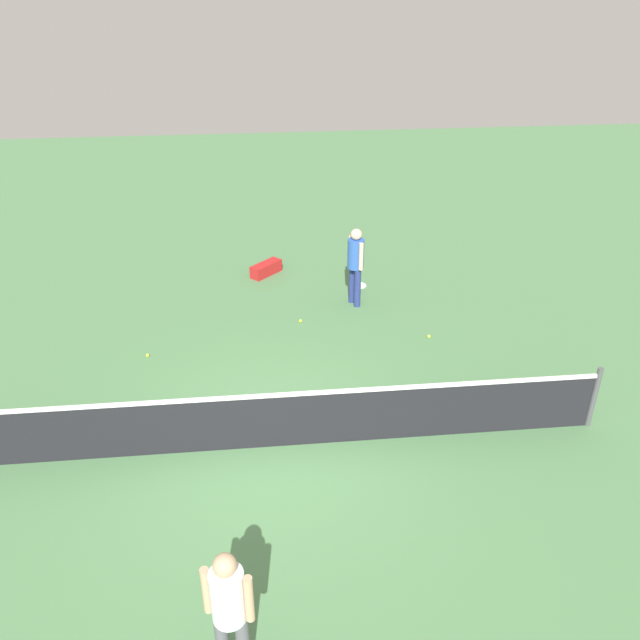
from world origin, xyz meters
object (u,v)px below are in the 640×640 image
at_px(tennis_racket_near_player, 359,286).
at_px(player_near_side, 356,261).
at_px(tennis_ball_by_net, 429,336).
at_px(equipment_bag, 267,268).
at_px(player_far_side, 229,606).
at_px(tennis_ball_near_player, 300,321).
at_px(tennis_ball_midcourt, 148,355).

bearing_deg(tennis_racket_near_player, player_near_side, 73.61).
distance_m(tennis_ball_by_net, equipment_bag, 4.45).
height_order(player_far_side, equipment_bag, player_far_side).
bearing_deg(equipment_bag, tennis_ball_near_player, 104.00).
height_order(tennis_ball_near_player, equipment_bag, equipment_bag).
height_order(tennis_racket_near_player, tennis_ball_midcourt, tennis_ball_midcourt).
bearing_deg(tennis_ball_near_player, tennis_racket_near_player, -134.08).
xyz_separation_m(tennis_racket_near_player, tennis_ball_by_net, (-0.99, 2.36, 0.02)).
bearing_deg(tennis_ball_midcourt, tennis_ball_by_net, -178.59).
bearing_deg(player_far_side, equipment_bag, -93.86).
bearing_deg(tennis_ball_near_player, equipment_bag, -76.00).
xyz_separation_m(player_near_side, equipment_bag, (1.80, -1.70, -0.87)).
height_order(player_near_side, tennis_ball_midcourt, player_near_side).
bearing_deg(tennis_racket_near_player, tennis_ball_by_net, 112.83).
bearing_deg(equipment_bag, tennis_racket_near_player, 156.38).
distance_m(tennis_ball_near_player, tennis_ball_midcourt, 3.09).
xyz_separation_m(tennis_ball_near_player, equipment_bag, (0.59, -2.38, 0.11)).
distance_m(tennis_racket_near_player, tennis_ball_midcourt, 5.03).
height_order(player_near_side, tennis_ball_near_player, player_near_side).
distance_m(player_near_side, player_far_side, 8.33).
distance_m(tennis_ball_midcourt, equipment_bag, 4.11).
relative_size(tennis_racket_near_player, tennis_ball_near_player, 9.12).
height_order(tennis_ball_by_net, tennis_ball_midcourt, same).
bearing_deg(tennis_ball_by_net, player_far_side, 60.11).
relative_size(player_near_side, equipment_bag, 2.21).
relative_size(player_near_side, tennis_ball_by_net, 25.76).
relative_size(tennis_racket_near_player, tennis_ball_by_net, 9.12).
bearing_deg(tennis_ball_by_net, tennis_racket_near_player, -67.17).
xyz_separation_m(tennis_ball_by_net, equipment_bag, (3.03, -3.25, 0.11)).
distance_m(player_far_side, tennis_racket_near_player, 9.22).
relative_size(tennis_racket_near_player, tennis_ball_midcourt, 9.12).
relative_size(player_far_side, equipment_bag, 2.21).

